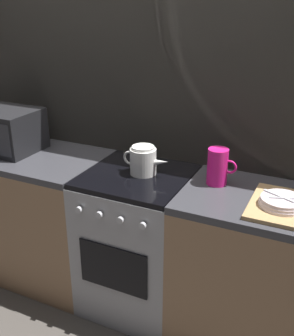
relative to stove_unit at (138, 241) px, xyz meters
name	(u,v)px	position (x,y,z in m)	size (l,w,h in m)	color
ground_plane	(138,299)	(0.00, 0.00, -0.45)	(8.00, 8.00, 0.00)	#47423D
back_wall	(161,110)	(0.00, 0.32, 0.75)	(3.60, 0.05, 2.40)	#A39989
counter_left	(24,211)	(-0.90, 0.00, 0.00)	(1.20, 0.60, 0.90)	#997251
stove_unit	(138,241)	(0.00, 0.00, 0.00)	(0.60, 0.63, 0.90)	#9E9EA3
counter_right	(290,282)	(0.90, 0.00, 0.00)	(1.20, 0.60, 0.90)	#997251
microwave	(4,130)	(-0.98, 0.00, 0.59)	(0.46, 0.35, 0.27)	black
kettle	(143,160)	(0.03, 0.03, 0.53)	(0.28, 0.15, 0.17)	white
pitcher	(218,167)	(0.45, 0.07, 0.55)	(0.16, 0.11, 0.20)	#E5197A
dish_pile	(282,204)	(0.81, -0.07, 0.47)	(0.30, 0.40, 0.07)	tan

